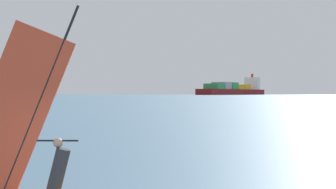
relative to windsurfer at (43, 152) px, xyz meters
name	(u,v)px	position (x,y,z in m)	size (l,w,h in m)	color
windsurfer	(43,152)	(0.00, 0.00, 0.00)	(3.94, 1.37, 4.47)	orange
cargo_ship	(234,90)	(-120.47, 798.90, 7.06)	(75.10, 216.34, 35.27)	maroon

